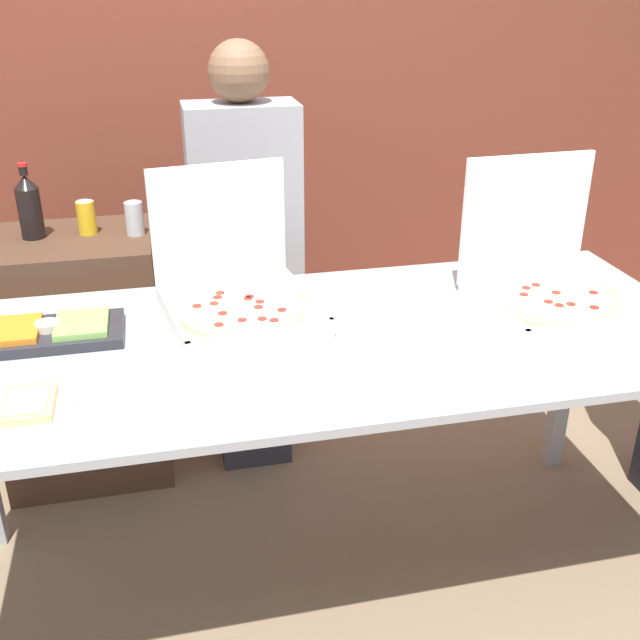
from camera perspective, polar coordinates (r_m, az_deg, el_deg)
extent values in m
plane|color=#847056|center=(2.69, 0.00, -18.95)|extent=(16.00, 16.00, 0.00)
cube|color=brown|center=(3.64, -6.22, 17.59)|extent=(10.00, 0.06, 2.80)
cube|color=#A8AAB2|center=(2.16, 0.00, -1.50)|extent=(2.28, 0.96, 0.02)
cube|color=#A8AAB2|center=(3.11, 18.18, -3.48)|extent=(0.06, 0.06, 0.89)
cube|color=white|center=(2.26, -5.98, 0.22)|extent=(0.49, 0.49, 0.02)
cube|color=white|center=(2.07, -4.44, -1.26)|extent=(0.42, 0.08, 0.04)
cube|color=white|center=(2.21, -11.15, 0.10)|extent=(0.08, 0.42, 0.04)
cube|color=white|center=(2.30, -1.09, 1.69)|extent=(0.08, 0.42, 0.04)
cube|color=white|center=(2.38, -7.69, 6.98)|extent=(0.42, 0.08, 0.41)
cylinder|color=#E5C17A|center=(2.25, -6.00, 0.66)|extent=(0.38, 0.38, 0.02)
cylinder|color=beige|center=(2.24, -6.01, 0.91)|extent=(0.32, 0.32, 0.00)
cylinder|color=maroon|center=(2.24, -4.71, 1.00)|extent=(0.03, 0.03, 0.00)
cylinder|color=maroon|center=(2.28, -4.62, 1.40)|extent=(0.03, 0.03, 0.00)
cylinder|color=maroon|center=(2.32, -5.40, 1.81)|extent=(0.03, 0.03, 0.00)
cylinder|color=maroon|center=(2.30, -5.50, 1.64)|extent=(0.03, 0.03, 0.00)
cylinder|color=maroon|center=(2.35, -7.63, 2.07)|extent=(0.03, 0.03, 0.00)
cylinder|color=maroon|center=(2.32, -7.81, 1.73)|extent=(0.03, 0.03, 0.00)
cylinder|color=maroon|center=(2.28, -8.07, 1.26)|extent=(0.03, 0.03, 0.00)
cylinder|color=maroon|center=(2.27, -9.37, 1.06)|extent=(0.03, 0.03, 0.00)
cylinder|color=maroon|center=(2.21, -7.43, 0.52)|extent=(0.03, 0.03, 0.00)
cylinder|color=maroon|center=(2.14, -7.72, -0.34)|extent=(0.03, 0.03, 0.00)
cylinder|color=maroon|center=(2.16, -5.96, 0.01)|extent=(0.03, 0.03, 0.00)
cylinder|color=maroon|center=(2.16, -4.43, 0.10)|extent=(0.03, 0.03, 0.00)
cylinder|color=maroon|center=(2.15, -3.52, -0.01)|extent=(0.03, 0.03, 0.00)
cylinder|color=maroon|center=(2.22, -2.92, 0.78)|extent=(0.03, 0.03, 0.00)
cube|color=white|center=(2.42, 17.36, 0.89)|extent=(0.46, 0.46, 0.02)
cube|color=white|center=(2.25, 20.20, -0.56)|extent=(0.44, 0.03, 0.04)
cube|color=white|center=(2.30, 12.99, 1.02)|extent=(0.03, 0.44, 0.04)
cube|color=white|center=(2.52, 21.53, 2.00)|extent=(0.03, 0.44, 0.04)
cube|color=white|center=(2.52, 15.34, 7.46)|extent=(0.44, 0.03, 0.42)
cylinder|color=#E5C17A|center=(2.41, 17.42, 1.30)|extent=(0.39, 0.39, 0.02)
cylinder|color=beige|center=(2.40, 17.45, 1.54)|extent=(0.33, 0.33, 0.00)
cylinder|color=maroon|center=(2.48, 20.11, 1.98)|extent=(0.03, 0.03, 0.00)
cylinder|color=maroon|center=(2.45, 17.56, 2.01)|extent=(0.03, 0.03, 0.00)
cylinder|color=maroon|center=(2.49, 16.14, 2.59)|extent=(0.03, 0.03, 0.00)
cylinder|color=maroon|center=(2.46, 15.43, 2.38)|extent=(0.03, 0.03, 0.00)
cylinder|color=maroon|center=(2.40, 15.26, 1.90)|extent=(0.03, 0.03, 0.00)
cylinder|color=maroon|center=(2.37, 17.01, 1.34)|extent=(0.03, 0.03, 0.00)
cylinder|color=maroon|center=(2.36, 17.76, 1.07)|extent=(0.03, 0.03, 0.00)
cylinder|color=maroon|center=(2.37, 18.58, 1.16)|extent=(0.03, 0.03, 0.00)
cylinder|color=maroon|center=(2.37, 20.17, 0.91)|extent=(0.03, 0.03, 0.00)
cylinder|color=white|center=(1.93, -21.26, -6.28)|extent=(0.21, 0.21, 0.01)
cube|color=#E5C17A|center=(1.93, -21.32, -5.95)|extent=(0.12, 0.17, 0.02)
cube|color=beige|center=(1.91, -21.42, -5.84)|extent=(0.09, 0.12, 0.01)
cube|color=#28282D|center=(2.26, -19.97, -1.05)|extent=(0.42, 0.22, 0.03)
cube|color=orange|center=(2.27, -22.38, -0.74)|extent=(0.15, 0.18, 0.02)
cube|color=#8CC65B|center=(2.24, -17.70, -0.30)|extent=(0.15, 0.18, 0.02)
cylinder|color=white|center=(2.25, -20.07, -0.43)|extent=(0.07, 0.07, 0.02)
cube|color=#4C3323|center=(3.08, -17.72, -2.75)|extent=(0.62, 0.50, 0.99)
cylinder|color=black|center=(2.90, -21.20, 7.59)|extent=(0.08, 0.08, 0.18)
cone|color=black|center=(2.88, -21.56, 9.77)|extent=(0.08, 0.08, 0.05)
cylinder|color=black|center=(2.87, -21.68, 10.52)|extent=(0.03, 0.03, 0.03)
cylinder|color=red|center=(2.86, -21.75, 10.94)|extent=(0.03, 0.03, 0.01)
cylinder|color=silver|center=(2.84, -13.95, 7.52)|extent=(0.07, 0.07, 0.12)
cylinder|color=silver|center=(2.82, -14.08, 8.71)|extent=(0.06, 0.06, 0.00)
cylinder|color=gold|center=(2.89, -17.37, 7.45)|extent=(0.07, 0.07, 0.12)
cylinder|color=silver|center=(2.88, -17.53, 8.62)|extent=(0.06, 0.06, 0.00)
cube|color=#2D2D38|center=(3.04, -5.21, -3.89)|extent=(0.28, 0.20, 0.80)
cube|color=#99999E|center=(2.76, -5.80, 9.41)|extent=(0.40, 0.22, 0.66)
sphere|color=brown|center=(2.68, -6.22, 18.35)|extent=(0.21, 0.21, 0.21)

